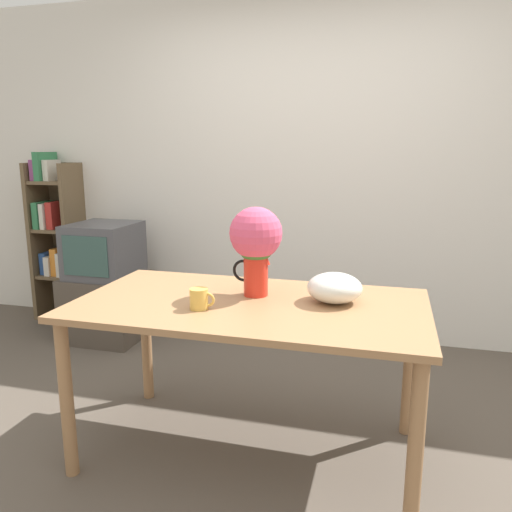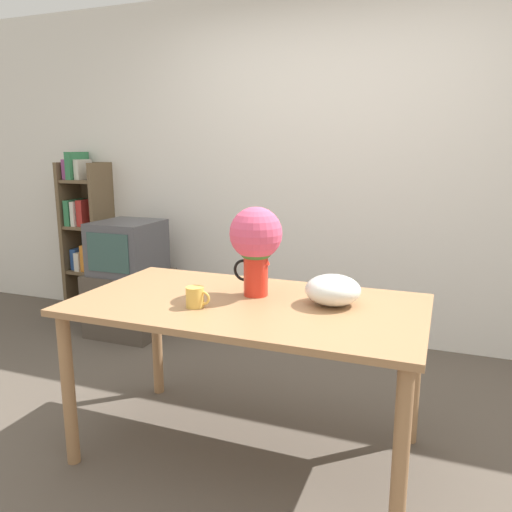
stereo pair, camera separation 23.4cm
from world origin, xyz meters
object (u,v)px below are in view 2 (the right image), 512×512
object	(u,v)px
white_bowl	(333,290)
flower_vase	(256,241)
coffee_mug	(195,297)
tv_set	(128,247)

from	to	relation	value
white_bowl	flower_vase	bearing A→B (deg)	177.89
flower_vase	white_bowl	size ratio (longest dim) A/B	1.70
coffee_mug	tv_set	xyz separation A→B (m)	(-1.31, 1.34, -0.11)
white_bowl	tv_set	world-z (taller)	tv_set
white_bowl	tv_set	size ratio (longest dim) A/B	0.50
tv_set	flower_vase	bearing A→B (deg)	-35.72
flower_vase	coffee_mug	xyz separation A→B (m)	(-0.18, -0.27, -0.22)
flower_vase	white_bowl	xyz separation A→B (m)	(0.37, -0.01, -0.20)
tv_set	white_bowl	bearing A→B (deg)	-30.19
coffee_mug	flower_vase	bearing A→B (deg)	56.22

